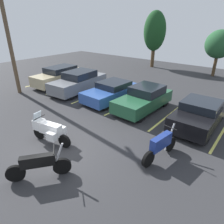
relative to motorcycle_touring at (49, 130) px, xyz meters
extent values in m
cube|color=#2D2D30|center=(0.81, -0.27, -0.71)|extent=(44.00, 44.00, 0.10)
cylinder|color=black|center=(-0.66, -0.13, -0.35)|extent=(0.62, 0.24, 0.61)
cylinder|color=black|center=(0.83, 0.16, -0.35)|extent=(0.62, 0.24, 0.61)
cube|color=white|center=(0.09, 0.02, 0.09)|extent=(1.19, 0.56, 0.52)
cylinder|color=#B2B2B7|center=(-0.54, -0.11, 0.05)|extent=(0.50, 0.16, 1.09)
cylinder|color=black|center=(-0.47, -0.09, 0.53)|extent=(0.15, 0.62, 0.04)
cube|color=white|center=(-0.56, -0.11, 0.14)|extent=(0.51, 0.51, 0.46)
cube|color=#B2C1CC|center=(-0.61, -0.12, 0.57)|extent=(0.24, 0.46, 0.39)
cube|color=white|center=(0.48, -0.23, -0.05)|extent=(0.48, 0.32, 0.36)
cube|color=white|center=(0.36, 0.39, -0.05)|extent=(0.48, 0.32, 0.36)
cylinder|color=black|center=(4.57, 2.84, -0.32)|extent=(0.22, 0.67, 0.66)
cylinder|color=black|center=(4.35, 1.35, -0.32)|extent=(0.22, 0.67, 0.66)
cube|color=navy|center=(4.46, 2.09, 0.13)|extent=(0.44, 1.16, 0.54)
cylinder|color=#B2B2B7|center=(4.55, 2.72, 0.09)|extent=(0.15, 0.52, 1.13)
cylinder|color=black|center=(4.54, 2.64, 0.58)|extent=(0.62, 0.13, 0.04)
cylinder|color=black|center=(2.10, -0.96, -0.33)|extent=(0.49, 0.60, 0.66)
cylinder|color=black|center=(1.15, -2.22, -0.33)|extent=(0.49, 0.60, 0.66)
cube|color=black|center=(1.62, -1.59, 0.06)|extent=(0.91, 1.09, 0.42)
cylinder|color=#B2B2B7|center=(2.03, -1.06, 0.09)|extent=(0.36, 0.45, 1.13)
cylinder|color=black|center=(1.98, -1.12, 0.46)|extent=(0.52, 0.40, 0.04)
cube|color=#EAE066|center=(-8.80, 6.13, -0.65)|extent=(0.12, 4.88, 0.01)
cube|color=#EAE066|center=(-5.84, 6.13, -0.65)|extent=(0.12, 4.88, 0.01)
cube|color=#EAE066|center=(-2.88, 6.13, -0.65)|extent=(0.12, 4.88, 0.01)
cube|color=#EAE066|center=(0.08, 6.13, -0.65)|extent=(0.12, 4.88, 0.01)
cube|color=#EAE066|center=(3.05, 6.13, -0.65)|extent=(0.12, 4.88, 0.01)
cube|color=#EAE066|center=(6.01, 6.13, -0.65)|extent=(0.12, 4.88, 0.01)
cube|color=#C1B289|center=(-7.07, 6.04, 0.00)|extent=(2.12, 4.88, 0.85)
cube|color=black|center=(-7.08, 6.22, 0.66)|extent=(1.83, 2.58, 0.47)
cylinder|color=black|center=(-6.19, 4.47, -0.30)|extent=(0.26, 0.72, 0.71)
cylinder|color=black|center=(-7.75, 4.37, -0.30)|extent=(0.26, 0.72, 0.71)
cylinder|color=black|center=(-6.39, 7.71, -0.30)|extent=(0.26, 0.72, 0.71)
cylinder|color=black|center=(-7.95, 7.61, -0.30)|extent=(0.26, 0.72, 0.71)
cube|color=slate|center=(-4.42, 5.82, 0.00)|extent=(2.29, 4.95, 0.84)
cube|color=black|center=(-4.44, 6.01, 0.67)|extent=(1.94, 2.40, 0.51)
cylinder|color=black|center=(-3.47, 4.25, -0.30)|extent=(0.27, 0.73, 0.71)
cylinder|color=black|center=(-5.13, 4.13, -0.30)|extent=(0.27, 0.73, 0.71)
cylinder|color=black|center=(-3.72, 7.52, -0.30)|extent=(0.27, 0.73, 0.71)
cylinder|color=black|center=(-5.38, 7.39, -0.30)|extent=(0.27, 0.73, 0.71)
cube|color=#2D519E|center=(-1.16, 5.91, -0.10)|extent=(2.13, 4.42, 0.70)
cube|color=black|center=(-1.15, 6.15, 0.45)|extent=(1.86, 2.04, 0.41)
cylinder|color=black|center=(-0.40, 4.40, -0.34)|extent=(0.25, 0.63, 0.62)
cylinder|color=black|center=(-2.06, 4.48, -0.34)|extent=(0.25, 0.63, 0.62)
cylinder|color=black|center=(-0.26, 7.34, -0.34)|extent=(0.25, 0.63, 0.62)
cylinder|color=black|center=(-1.92, 7.42, -0.34)|extent=(0.25, 0.63, 0.62)
cube|color=#235638|center=(1.40, 5.87, -0.06)|extent=(1.98, 4.33, 0.73)
cube|color=black|center=(1.41, 6.27, 0.56)|extent=(1.75, 1.97, 0.50)
cylinder|color=black|center=(2.13, 4.39, -0.30)|extent=(0.25, 0.72, 0.72)
cylinder|color=black|center=(0.56, 4.44, -0.30)|extent=(0.25, 0.72, 0.72)
cylinder|color=black|center=(2.23, 7.29, -0.30)|extent=(0.25, 0.72, 0.72)
cylinder|color=black|center=(0.67, 7.34, -0.30)|extent=(0.25, 0.72, 0.72)
cube|color=black|center=(4.77, 5.90, -0.05)|extent=(1.93, 4.24, 0.77)
cube|color=black|center=(4.77, 6.00, 0.54)|extent=(1.77, 1.81, 0.41)
cylinder|color=black|center=(5.60, 4.47, -0.32)|extent=(0.22, 0.68, 0.68)
cylinder|color=black|center=(3.95, 4.46, -0.32)|extent=(0.22, 0.68, 0.68)
cylinder|color=black|center=(5.59, 7.35, -0.32)|extent=(0.22, 0.68, 0.68)
cylinder|color=black|center=(3.94, 7.34, -0.32)|extent=(0.22, 0.68, 0.68)
cylinder|color=brown|center=(-7.83, 2.69, 3.80)|extent=(0.28, 0.28, 8.92)
cylinder|color=#4C3823|center=(2.60, 17.64, 0.22)|extent=(0.30, 0.30, 1.75)
ellipsoid|color=#23512D|center=(2.60, 17.64, 2.42)|extent=(2.60, 2.60, 2.65)
cylinder|color=#4C3823|center=(-4.35, 17.67, 0.28)|extent=(0.42, 0.42, 1.88)
ellipsoid|color=#19421E|center=(-4.35, 17.67, 3.38)|extent=(2.49, 2.49, 4.32)
camera|label=1|loc=(7.11, -4.28, 4.50)|focal=31.86mm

